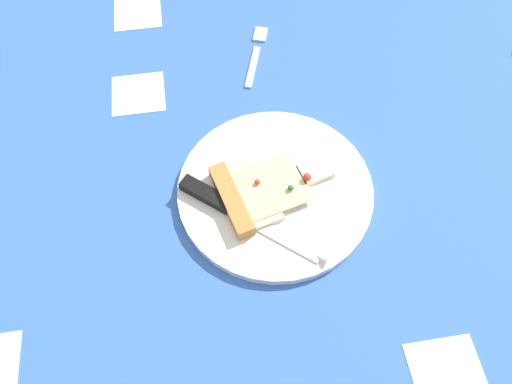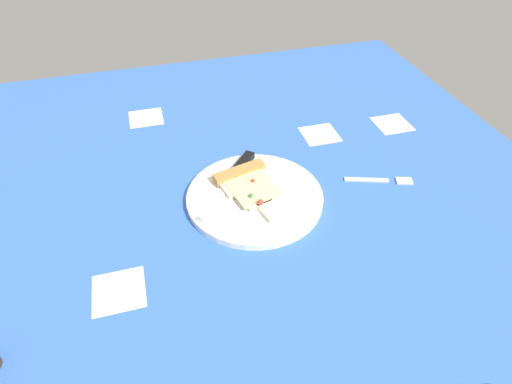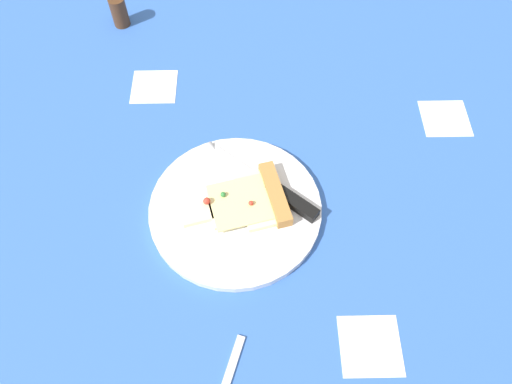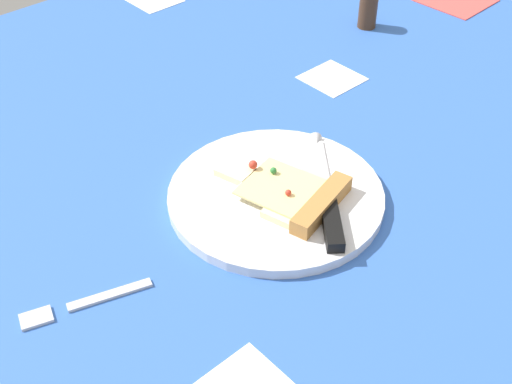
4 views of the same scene
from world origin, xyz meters
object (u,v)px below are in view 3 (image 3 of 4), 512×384
object	(u,v)px
knife	(271,187)
pepper_shaker	(119,12)
pizza_slice	(250,201)
plate	(235,209)

from	to	relation	value
knife	pepper_shaker	xyz separation A→B (cm)	(31.53, -44.86, 1.17)
knife	pizza_slice	bearing A→B (deg)	168.32
plate	pepper_shaker	size ratio (longest dim) A/B	4.52
plate	pepper_shaker	bearing A→B (deg)	-62.25
plate	pizza_slice	size ratio (longest dim) A/B	1.56
plate	pepper_shaker	xyz separation A→B (cm)	(25.43, -48.35, 2.51)
pepper_shaker	plate	bearing A→B (deg)	117.75
pizza_slice	knife	size ratio (longest dim) A/B	0.95
knife	pepper_shaker	distance (cm)	54.85
plate	knife	world-z (taller)	knife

